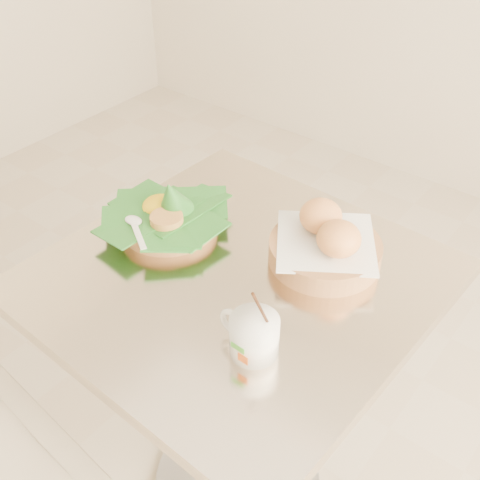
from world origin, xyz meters
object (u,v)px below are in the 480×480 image
Objects in this scene: bread_basket at (326,244)px; cafe_table at (237,351)px; coffee_mug at (253,334)px; rice_basket at (168,214)px.

cafe_table is at bearing -128.17° from bread_basket.
bread_basket is at bearing 96.20° from coffee_mug.
coffee_mug is (0.14, -0.14, 0.26)m from cafe_table.
cafe_table is 2.92× the size of rice_basket.
bread_basket is 0.28m from coffee_mug.
coffee_mug is at bearing -43.80° from cafe_table.
coffee_mug is (0.03, -0.28, -0.00)m from bread_basket.
bread_basket is at bearing 51.83° from cafe_table.
cafe_table is 0.33m from rice_basket.
rice_basket is 0.39m from coffee_mug.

